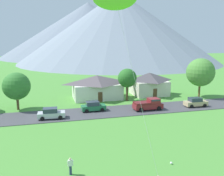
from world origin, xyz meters
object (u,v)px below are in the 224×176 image
(house_left_center, at_px, (149,83))
(parked_car_green_mid_west, at_px, (93,106))
(pickup_truck_maroon_east_side, at_px, (149,104))
(watcher_person, at_px, (70,166))
(tree_right_of_center, at_px, (17,86))
(parked_car_silver_mid_east, at_px, (51,114))
(tree_center, at_px, (127,78))
(parked_car_tan_west_end, at_px, (195,102))
(tree_near_left, at_px, (200,72))
(house_leftmost, at_px, (97,86))
(soccer_ball, at_px, (171,163))

(house_left_center, distance_m, parked_car_green_mid_west, 18.02)
(pickup_truck_maroon_east_side, relative_size, watcher_person, 3.13)
(tree_right_of_center, distance_m, parked_car_silver_mid_east, 9.55)
(watcher_person, bearing_deg, tree_right_of_center, 106.02)
(parked_car_silver_mid_east, bearing_deg, tree_center, 27.99)
(parked_car_tan_west_end, bearing_deg, tree_near_left, 51.93)
(parked_car_tan_west_end, distance_m, pickup_truck_maroon_east_side, 9.35)
(pickup_truck_maroon_east_side, bearing_deg, parked_car_silver_mid_east, -177.48)
(parked_car_tan_west_end, height_order, watcher_person, parked_car_tan_west_end)
(house_leftmost, bearing_deg, parked_car_green_mid_west, -105.40)
(tree_near_left, bearing_deg, tree_center, 177.72)
(tree_center, bearing_deg, parked_car_green_mid_west, -145.16)
(tree_near_left, bearing_deg, tree_right_of_center, -179.15)
(parked_car_silver_mid_east, bearing_deg, watcher_person, -85.51)
(house_left_center, bearing_deg, watcher_person, -124.49)
(tree_near_left, xyz_separation_m, parked_car_green_mid_west, (-24.43, -4.96, -4.58))
(tree_right_of_center, relative_size, parked_car_tan_west_end, 1.58)
(parked_car_tan_west_end, bearing_deg, tree_right_of_center, 168.66)
(house_left_center, xyz_separation_m, watcher_person, (-20.65, -30.06, -1.75))
(parked_car_green_mid_west, bearing_deg, pickup_truck_maroon_east_side, -10.34)
(tree_near_left, height_order, parked_car_silver_mid_east, tree_near_left)
(parked_car_green_mid_west, bearing_deg, tree_near_left, 11.48)
(watcher_person, distance_m, soccer_ball, 9.98)
(pickup_truck_maroon_east_side, bearing_deg, house_left_center, 66.52)
(house_left_center, distance_m, parked_car_tan_west_end, 12.91)
(parked_car_green_mid_west, xyz_separation_m, pickup_truck_maroon_east_side, (9.65, -1.76, 0.19))
(house_left_center, bearing_deg, soccer_ball, -109.26)
(house_leftmost, distance_m, tree_center, 7.01)
(house_leftmost, bearing_deg, parked_car_tan_west_end, -34.85)
(parked_car_tan_west_end, xyz_separation_m, parked_car_green_mid_west, (-19.00, 1.97, 0.00))
(tree_center, xyz_separation_m, soccer_ball, (-3.97, -26.17, -4.60))
(parked_car_green_mid_west, height_order, soccer_ball, parked_car_green_mid_west)
(tree_center, distance_m, soccer_ball, 26.87)
(watcher_person, height_order, soccer_ball, watcher_person)
(tree_near_left, distance_m, watcher_person, 39.47)
(house_leftmost, distance_m, soccer_ball, 30.14)
(tree_center, bearing_deg, house_left_center, 33.67)
(parked_car_silver_mid_east, bearing_deg, soccer_ball, -57.95)
(parked_car_silver_mid_east, relative_size, watcher_person, 2.55)
(parked_car_green_mid_west, bearing_deg, tree_center, 34.84)
(tree_right_of_center, height_order, parked_car_tan_west_end, tree_right_of_center)
(tree_right_of_center, xyz_separation_m, pickup_truck_maroon_east_side, (22.49, -6.18, -3.23))
(tree_right_of_center, bearing_deg, parked_car_green_mid_west, -18.97)
(tree_right_of_center, bearing_deg, pickup_truck_maroon_east_side, -15.35)
(parked_car_silver_mid_east, distance_m, soccer_ball, 21.32)
(house_left_center, xyz_separation_m, soccer_ball, (-10.72, -30.67, -2.50))
(parked_car_tan_west_end, height_order, parked_car_green_mid_west, same)
(soccer_ball, bearing_deg, parked_car_silver_mid_east, 122.05)
(tree_right_of_center, relative_size, watcher_person, 4.01)
(parked_car_silver_mid_east, xyz_separation_m, soccer_ball, (11.30, -18.06, -0.75))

